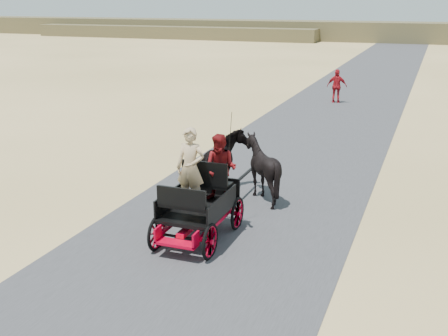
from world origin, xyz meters
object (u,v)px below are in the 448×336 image
(horse_left, at_px, (223,164))
(carriage, at_px, (199,223))
(pedestrian, at_px, (337,86))
(horse_right, at_px, (262,168))

(horse_left, bearing_deg, carriage, 100.39)
(horse_left, height_order, pedestrian, pedestrian)
(pedestrian, bearing_deg, carriage, 86.44)
(pedestrian, bearing_deg, horse_right, 88.57)
(horse_left, bearing_deg, pedestrian, -91.56)
(carriage, relative_size, horse_left, 1.20)
(horse_left, relative_size, horse_right, 1.18)
(carriage, height_order, horse_right, horse_right)
(carriage, distance_m, horse_left, 3.09)
(horse_right, distance_m, pedestrian, 15.36)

